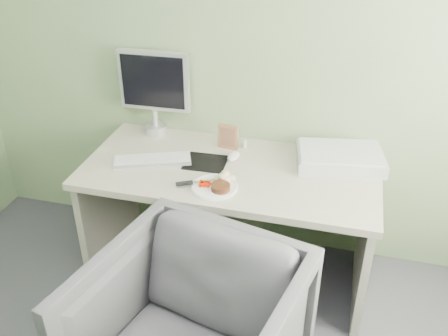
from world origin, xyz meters
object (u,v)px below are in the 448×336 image
(plate, at_px, (215,187))
(monitor, at_px, (154,88))
(scanner, at_px, (340,158))
(desk, at_px, (230,196))

(plate, distance_m, monitor, 0.79)
(plate, relative_size, scanner, 0.51)
(desk, height_order, monitor, monitor)
(monitor, bearing_deg, desk, -31.73)
(desk, height_order, plate, plate)
(desk, relative_size, plate, 6.73)
(desk, relative_size, scanner, 3.46)
(plate, height_order, scanner, scanner)
(plate, bearing_deg, scanner, 34.46)
(scanner, relative_size, monitor, 0.91)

